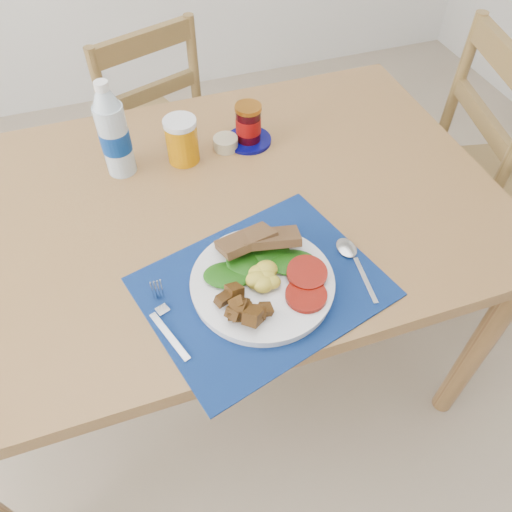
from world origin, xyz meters
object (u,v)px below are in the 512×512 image
at_px(breakfast_plate, 260,282).
at_px(juice_glass, 182,142).
at_px(chair_end, 501,155).
at_px(jam_on_saucer, 248,126).
at_px(chair_far, 143,112).
at_px(water_bottle, 114,134).

height_order(breakfast_plate, juice_glass, juice_glass).
height_order(chair_end, juice_glass, chair_end).
bearing_deg(jam_on_saucer, chair_far, 111.79).
bearing_deg(breakfast_plate, chair_far, 92.53).
bearing_deg(chair_end, chair_far, 68.94).
bearing_deg(jam_on_saucer, breakfast_plate, -105.48).
distance_m(breakfast_plate, juice_glass, 0.46).
xyz_separation_m(chair_end, juice_glass, (-0.98, 0.09, 0.22)).
height_order(chair_far, juice_glass, chair_far).
distance_m(chair_end, juice_glass, 1.01).
height_order(water_bottle, juice_glass, water_bottle).
bearing_deg(chair_end, water_bottle, 96.88).
bearing_deg(juice_glass, chair_far, 94.00).
bearing_deg(chair_far, juice_glass, 74.51).
relative_size(breakfast_plate, juice_glass, 2.58).
xyz_separation_m(chair_far, jam_on_saucer, (0.22, -0.55, 0.25)).
height_order(breakfast_plate, jam_on_saucer, jam_on_saucer).
relative_size(water_bottle, jam_on_saucer, 2.02).
relative_size(chair_end, breakfast_plate, 4.02).
distance_m(water_bottle, juice_glass, 0.17).
distance_m(chair_end, jam_on_saucer, 0.83).
bearing_deg(water_bottle, chair_far, 78.19).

